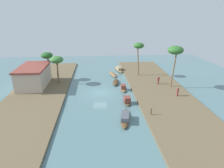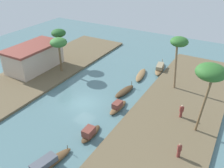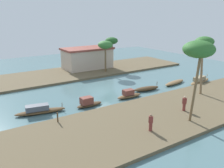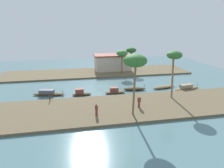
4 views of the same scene
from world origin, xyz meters
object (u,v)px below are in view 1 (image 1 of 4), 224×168
sampan_downstream_large (113,74)px  palm_tree_left_near (176,51)px  sampan_with_tall_canopy (123,88)px  sampan_near_left_bank (116,82)px  sampan_foreground (125,118)px  mooring_post (151,112)px  palm_tree_right_short (57,60)px  palm_tree_left_far (139,47)px  palm_tree_right_tall (47,56)px  sampan_upstream_small (127,101)px  riverside_building (34,76)px  person_by_mooring (178,92)px  person_on_near_bank (158,80)px  sampan_open_hull (119,69)px

sampan_downstream_large → palm_tree_left_near: (-9.19, -10.73, 7.04)m
sampan_with_tall_canopy → sampan_near_left_bank: bearing=17.3°
sampan_foreground → mooring_post: bearing=-69.4°
palm_tree_left_near → palm_tree_right_short: size_ratio=1.43×
palm_tree_left_far → palm_tree_right_tall: bearing=92.7°
sampan_upstream_small → mooring_post: bearing=-151.9°
sampan_downstream_large → riverside_building: bearing=101.8°
riverside_building → person_by_mooring: bearing=-105.9°
sampan_downstream_large → person_on_near_bank: size_ratio=2.91×
palm_tree_right_short → riverside_building: palm_tree_right_short is taller
riverside_building → sampan_downstream_large: bearing=-67.8°
person_by_mooring → sampan_open_hull: bearing=-99.2°
sampan_near_left_bank → person_on_near_bank: size_ratio=2.53×
sampan_downstream_large → sampan_near_left_bank: (-5.75, -0.10, 0.04)m
sampan_with_tall_canopy → sampan_foreground: size_ratio=0.65×
palm_tree_right_tall → sampan_downstream_large: bearing=-80.7°
sampan_upstream_small → palm_tree_left_far: 16.04m
palm_tree_left_near → palm_tree_left_far: palm_tree_left_near is taller
sampan_with_tall_canopy → person_on_near_bank: size_ratio=2.17×
sampan_upstream_small → person_on_near_bank: size_ratio=1.97×
sampan_downstream_large → riverside_building: 17.36m
person_on_near_bank → palm_tree_right_short: (2.46, 20.02, 3.89)m
palm_tree_left_far → sampan_open_hull: bearing=36.9°
palm_tree_left_near → sampan_foreground: bearing=137.1°
sampan_upstream_small → palm_tree_left_far: (14.01, -4.55, 6.35)m
sampan_downstream_large → sampan_foreground: sampan_foreground is taller
palm_tree_left_near → sampan_downstream_large: bearing=49.4°
person_by_mooring → riverside_building: riverside_building is taller
sampan_foreground → sampan_open_hull: bearing=6.6°
sampan_foreground → sampan_downstream_large: bearing=10.8°
sampan_downstream_large → palm_tree_left_near: palm_tree_left_near is taller
sampan_near_left_bank → palm_tree_left_far: palm_tree_left_far is taller
sampan_downstream_large → person_by_mooring: bearing=-154.8°
sampan_downstream_large → palm_tree_right_short: bearing=103.8°
sampan_near_left_bank → palm_tree_right_tall: bearing=83.8°
riverside_building → person_on_near_bank: bearing=-92.8°
sampan_near_left_bank → mooring_post: (-14.40, -3.59, 0.55)m
sampan_with_tall_canopy → person_by_mooring: (-4.24, -8.81, 0.63)m
sampan_foreground → palm_tree_left_far: palm_tree_left_far is taller
sampan_open_hull → mooring_post: 23.81m
sampan_foreground → palm_tree_left_far: 21.18m
sampan_foreground → person_on_near_bank: 15.63m
person_by_mooring → palm_tree_left_far: palm_tree_left_far is taller
person_by_mooring → mooring_post: 8.90m
mooring_post → palm_tree_left_far: 19.77m
sampan_upstream_small → palm_tree_right_tall: bearing=47.6°
sampan_with_tall_canopy → palm_tree_right_short: (4.39, 12.75, 4.59)m
sampan_open_hull → person_on_near_bank: 13.10m
person_on_near_bank → palm_tree_right_short: bearing=141.3°
sampan_downstream_large → person_on_near_bank: (-7.69, -8.44, 0.87)m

